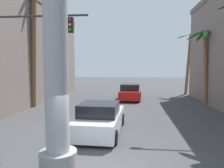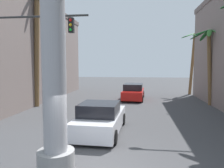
% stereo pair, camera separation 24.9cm
% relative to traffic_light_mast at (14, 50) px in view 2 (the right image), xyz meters
% --- Properties ---
extents(ground_plane, '(90.31, 90.31, 0.00)m').
position_rel_traffic_light_mast_xyz_m(ground_plane, '(4.94, 6.46, -4.15)').
color(ground_plane, '#424244').
extents(building_left, '(6.86, 20.27, 9.31)m').
position_rel_traffic_light_mast_xyz_m(building_left, '(-5.64, 9.78, 0.52)').
color(building_left, slate).
rests_on(building_left, ground).
extents(traffic_light_mast, '(5.61, 0.32, 5.82)m').
position_rel_traffic_light_mast_xyz_m(traffic_light_mast, '(0.00, 0.00, 0.00)').
color(traffic_light_mast, '#333333').
rests_on(traffic_light_mast, ground).
extents(car_lead, '(2.25, 4.71, 1.56)m').
position_rel_traffic_light_mast_xyz_m(car_lead, '(4.27, 0.43, -3.45)').
color(car_lead, black).
rests_on(car_lead, ground).
extents(car_far, '(2.25, 4.71, 1.56)m').
position_rel_traffic_light_mast_xyz_m(car_far, '(5.63, 11.48, -3.41)').
color(car_far, black).
rests_on(car_far, ground).
extents(palm_tree_mid_left, '(2.37, 2.39, 9.28)m').
position_rel_traffic_light_mast_xyz_m(palm_tree_mid_left, '(-2.12, 6.85, 1.25)').
color(palm_tree_mid_left, brown).
rests_on(palm_tree_mid_left, ground).
extents(palm_tree_far_right, '(2.93, 2.88, 7.10)m').
position_rel_traffic_light_mast_xyz_m(palm_tree_far_right, '(12.28, 15.88, 0.33)').
color(palm_tree_far_right, brown).
rests_on(palm_tree_far_right, ground).
extents(palm_tree_mid_right, '(3.19, 3.10, 6.41)m').
position_rel_traffic_light_mast_xyz_m(palm_tree_mid_right, '(12.03, 9.19, 0.17)').
color(palm_tree_mid_right, brown).
rests_on(palm_tree_mid_right, ground).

